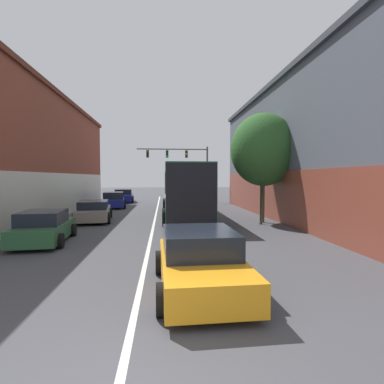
# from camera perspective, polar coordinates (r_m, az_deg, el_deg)

# --- Properties ---
(lane_center_line) EXTENTS (0.14, 45.75, 0.01)m
(lane_center_line) POSITION_cam_1_polar(r_m,az_deg,el_deg) (20.06, -7.04, -4.95)
(lane_center_line) COLOR silver
(lane_center_line) RESTS_ON ground_plane
(building_right_storefront) EXTENTS (10.04, 26.19, 8.79)m
(building_right_storefront) POSITION_cam_1_polar(r_m,az_deg,el_deg) (21.50, 27.86, 7.33)
(building_right_storefront) COLOR #4C515B
(building_right_storefront) RESTS_ON ground_plane
(bus) EXTENTS (2.85, 12.64, 3.46)m
(bus) POSITION_cam_1_polar(r_m,az_deg,el_deg) (20.46, -1.66, 0.67)
(bus) COLOR #145133
(bus) RESTS_ON ground_plane
(hatchback_foreground) EXTENTS (2.24, 4.18, 1.40)m
(hatchback_foreground) POSITION_cam_1_polar(r_m,az_deg,el_deg) (7.43, 1.56, -13.01)
(hatchback_foreground) COLOR orange
(hatchback_foreground) RESTS_ON ground_plane
(parked_car_left_near) EXTENTS (2.53, 4.77, 1.27)m
(parked_car_left_near) POSITION_cam_1_polar(r_m,az_deg,el_deg) (19.55, -18.18, -3.45)
(parked_car_left_near) COLOR slate
(parked_car_left_near) RESTS_ON ground_plane
(parked_car_left_mid) EXTENTS (2.27, 4.09, 1.33)m
(parked_car_left_mid) POSITION_cam_1_polar(r_m,az_deg,el_deg) (13.80, -26.37, -6.09)
(parked_car_left_mid) COLOR #285633
(parked_car_left_mid) RESTS_ON ground_plane
(parked_car_left_far) EXTENTS (2.54, 4.63, 1.40)m
(parked_car_left_far) POSITION_cam_1_polar(r_m,az_deg,el_deg) (27.82, -14.71, -1.52)
(parked_car_left_far) COLOR navy
(parked_car_left_far) RESTS_ON ground_plane
(parked_car_left_distant) EXTENTS (2.42, 4.61, 1.43)m
(parked_car_left_distant) POSITION_cam_1_polar(r_m,az_deg,el_deg) (33.65, -12.90, -0.74)
(parked_car_left_distant) COLOR navy
(parked_car_left_distant) RESTS_ON ground_plane
(traffic_signal_gantry) EXTENTS (7.74, 0.36, 6.08)m
(traffic_signal_gantry) POSITION_cam_1_polar(r_m,az_deg,el_deg) (32.85, -1.62, 5.97)
(traffic_signal_gantry) COLOR #514C47
(traffic_signal_gantry) RESTS_ON ground_plane
(street_lamp) EXTENTS (0.30, 0.30, 4.98)m
(street_lamp) POSITION_cam_1_polar(r_m,az_deg,el_deg) (17.59, 13.02, 3.05)
(street_lamp) COLOR #233323
(street_lamp) RESTS_ON ground_plane
(street_tree_near) EXTENTS (3.91, 3.52, 6.49)m
(street_tree_near) POSITION_cam_1_polar(r_m,az_deg,el_deg) (18.39, 13.46, 7.82)
(street_tree_near) COLOR brown
(street_tree_near) RESTS_ON ground_plane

